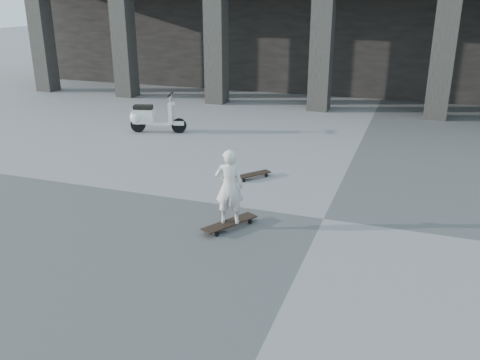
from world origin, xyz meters
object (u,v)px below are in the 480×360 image
(skateboard_spare, at_px, (253,175))
(child, at_px, (229,187))
(scooter, at_px, (148,117))
(longboard, at_px, (230,223))

(skateboard_spare, relative_size, child, 0.62)
(skateboard_spare, bearing_deg, scooter, 93.99)
(longboard, height_order, skateboard_spare, longboard)
(longboard, bearing_deg, child, -105.68)
(scooter, bearing_deg, longboard, -64.59)
(skateboard_spare, relative_size, scooter, 0.50)
(longboard, relative_size, scooter, 0.65)
(longboard, distance_m, skateboard_spare, 2.40)
(longboard, xyz_separation_m, child, (0.00, -0.00, 0.63))
(longboard, bearing_deg, scooter, 69.77)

